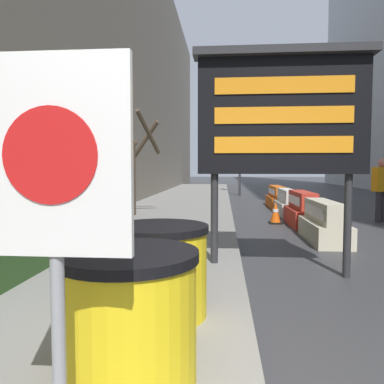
% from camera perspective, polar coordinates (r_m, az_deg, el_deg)
% --- Properties ---
extents(building_left_facade, '(0.40, 50.40, 12.30)m').
position_cam_1_polar(building_left_facade, '(12.98, -12.24, 24.91)').
color(building_left_facade, gray).
rests_on(building_left_facade, ground_plane).
extents(hedge_strip, '(0.90, 6.68, 0.86)m').
position_cam_1_polar(hedge_strip, '(6.29, -20.48, -4.30)').
color(hedge_strip, '#335628').
rests_on(hedge_strip, sidewalk_left).
extents(bare_tree, '(1.38, 1.61, 2.77)m').
position_cam_1_polar(bare_tree, '(10.32, -8.87, 3.71)').
color(bare_tree, '#4C3D2D').
rests_on(bare_tree, sidewalk_left).
extents(barrel_drum_foreground, '(0.85, 0.85, 0.79)m').
position_cam_1_polar(barrel_drum_foreground, '(2.38, -9.68, -18.07)').
color(barrel_drum_foreground, yellow).
rests_on(barrel_drum_foreground, sidewalk_left).
extents(barrel_drum_middle, '(0.85, 0.85, 0.79)m').
position_cam_1_polar(barrel_drum_middle, '(3.32, -4.96, -11.73)').
color(barrel_drum_middle, yellow).
rests_on(barrel_drum_middle, sidewalk_left).
extents(warning_sign, '(0.67, 0.08, 1.75)m').
position_cam_1_polar(warning_sign, '(1.65, -20.40, 1.31)').
color(warning_sign, gray).
rests_on(warning_sign, sidewalk_left).
extents(message_board, '(2.29, 0.36, 2.95)m').
position_cam_1_polar(message_board, '(5.08, 13.52, 11.43)').
color(message_board, '#28282B').
rests_on(message_board, ground_plane).
extents(jersey_barrier_cream, '(0.65, 1.77, 0.79)m').
position_cam_1_polar(jersey_barrier_cream, '(7.75, 19.49, -4.59)').
color(jersey_barrier_cream, beige).
rests_on(jersey_barrier_cream, ground_plane).
extents(jersey_barrier_red_striped, '(0.64, 1.71, 0.85)m').
position_cam_1_polar(jersey_barrier_red_striped, '(9.73, 16.44, -2.74)').
color(jersey_barrier_red_striped, red).
rests_on(jersey_barrier_red_striped, ground_plane).
extents(jersey_barrier_white, '(0.59, 1.76, 0.78)m').
position_cam_1_polar(jersey_barrier_white, '(11.89, 14.30, -1.71)').
color(jersey_barrier_white, silver).
rests_on(jersey_barrier_white, ground_plane).
extents(jersey_barrier_orange_far, '(0.61, 2.10, 0.78)m').
position_cam_1_polar(jersey_barrier_orange_far, '(14.03, 12.84, -0.89)').
color(jersey_barrier_orange_far, orange).
rests_on(jersey_barrier_orange_far, ground_plane).
extents(traffic_cone_near, '(0.36, 0.36, 0.65)m').
position_cam_1_polar(traffic_cone_near, '(12.74, 18.36, -1.55)').
color(traffic_cone_near, black).
rests_on(traffic_cone_near, ground_plane).
extents(traffic_cone_mid, '(0.33, 0.33, 0.59)m').
position_cam_1_polar(traffic_cone_mid, '(9.90, 12.61, -3.08)').
color(traffic_cone_mid, black).
rests_on(traffic_cone_mid, ground_plane).
extents(traffic_light_near_curb, '(0.28, 0.45, 4.29)m').
position_cam_1_polar(traffic_light_near_curb, '(19.50, 7.35, 8.52)').
color(traffic_light_near_curb, '#2D2D30').
rests_on(traffic_light_near_curb, ground_plane).
extents(pedestrian_worker, '(0.49, 0.37, 1.69)m').
position_cam_1_polar(pedestrian_worker, '(11.06, 26.95, 1.00)').
color(pedestrian_worker, '#333338').
rests_on(pedestrian_worker, ground_plane).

